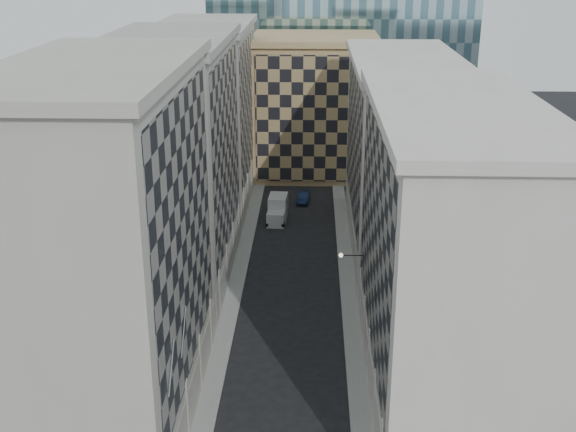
# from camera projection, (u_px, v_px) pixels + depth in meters

# --- Properties ---
(sidewalk_west) EXTENTS (1.50, 100.00, 0.15)m
(sidewalk_west) POSITION_uv_depth(u_px,v_px,m) (235.00, 288.00, 66.96)
(sidewalk_west) COLOR gray
(sidewalk_west) RESTS_ON ground
(sidewalk_east) EXTENTS (1.50, 100.00, 0.15)m
(sidewalk_east) POSITION_uv_depth(u_px,v_px,m) (348.00, 290.00, 66.61)
(sidewalk_east) COLOR gray
(sidewalk_east) RESTS_ON ground
(bldg_left_a) EXTENTS (10.80, 22.80, 23.70)m
(bldg_left_a) POSITION_uv_depth(u_px,v_px,m) (110.00, 253.00, 45.24)
(bldg_left_a) COLOR #A5A195
(bldg_left_a) RESTS_ON ground
(bldg_left_b) EXTENTS (10.80, 22.80, 22.70)m
(bldg_left_b) POSITION_uv_depth(u_px,v_px,m) (174.00, 162.00, 66.01)
(bldg_left_b) COLOR gray
(bldg_left_b) RESTS_ON ground
(bldg_left_c) EXTENTS (10.80, 22.80, 21.70)m
(bldg_left_c) POSITION_uv_depth(u_px,v_px,m) (208.00, 115.00, 86.78)
(bldg_left_c) COLOR #A5A195
(bldg_left_c) RESTS_ON ground
(bldg_right_a) EXTENTS (10.80, 26.80, 20.70)m
(bldg_right_a) POSITION_uv_depth(u_px,v_px,m) (446.00, 254.00, 48.80)
(bldg_right_a) COLOR beige
(bldg_right_a) RESTS_ON ground
(bldg_right_b) EXTENTS (10.80, 28.80, 19.70)m
(bldg_right_b) POSITION_uv_depth(u_px,v_px,m) (401.00, 154.00, 74.24)
(bldg_right_b) COLOR beige
(bldg_right_b) RESTS_ON ground
(tan_block) EXTENTS (16.80, 14.80, 18.80)m
(tan_block) POSITION_uv_depth(u_px,v_px,m) (315.00, 105.00, 98.92)
(tan_block) COLOR tan
(tan_block) RESTS_ON ground
(flagpoles_left) EXTENTS (0.10, 6.33, 2.33)m
(flagpoles_left) POSITION_uv_depth(u_px,v_px,m) (178.00, 349.00, 41.73)
(flagpoles_left) COLOR gray
(flagpoles_left) RESTS_ON ground
(bracket_lamp) EXTENTS (1.98, 0.36, 0.36)m
(bracket_lamp) POSITION_uv_depth(u_px,v_px,m) (343.00, 255.00, 58.88)
(bracket_lamp) COLOR black
(bracket_lamp) RESTS_ON ground
(box_truck) EXTENTS (2.35, 5.18, 2.78)m
(box_truck) POSITION_uv_depth(u_px,v_px,m) (277.00, 210.00, 83.49)
(box_truck) COLOR #BEBEBE
(box_truck) RESTS_ON ground
(dark_car) EXTENTS (1.67, 3.99, 1.28)m
(dark_car) POSITION_uv_depth(u_px,v_px,m) (303.00, 197.00, 89.63)
(dark_car) COLOR #101F3D
(dark_car) RESTS_ON ground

